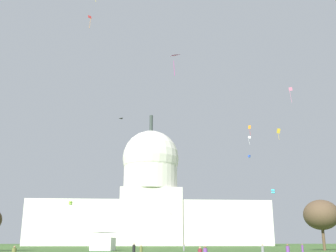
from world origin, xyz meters
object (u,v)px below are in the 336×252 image
at_px(kite_white_high, 249,138).
at_px(person_purple_back_right, 288,252).
at_px(kite_magenta_mid, 174,58).
at_px(person_purple_mid_center, 303,249).
at_px(person_grey_deep_crowd, 184,248).
at_px(person_grey_front_right, 263,250).
at_px(kite_red_high, 90,18).
at_px(person_black_mid_right, 134,250).
at_px(kite_blue_mid, 249,156).
at_px(capitol_building, 150,203).
at_px(kite_orange_high, 250,128).
at_px(event_tent, 103,236).
at_px(person_olive_lawn_far_left, 141,251).
at_px(kite_gold_mid, 279,132).
at_px(kite_pink_high, 291,91).
at_px(kite_black_high, 122,120).
at_px(tree_east_far, 321,215).
at_px(kite_cyan_low, 273,191).
at_px(kite_lime_low, 71,203).

bearing_deg(kite_white_high, person_purple_back_right, -46.57).
bearing_deg(kite_magenta_mid, person_purple_back_right, -32.29).
xyz_separation_m(person_purple_mid_center, person_grey_deep_crowd, (-18.08, 21.67, -0.02)).
xyz_separation_m(person_grey_front_right, kite_red_high, (-32.53, 34.16, 58.49)).
xyz_separation_m(person_black_mid_right, kite_blue_mid, (43.99, 89.33, 32.96)).
distance_m(capitol_building, kite_orange_high, 80.65).
xyz_separation_m(person_purple_mid_center, kite_white_high, (8.24, 55.53, 34.15)).
xyz_separation_m(person_grey_deep_crowd, kite_white_high, (26.32, 33.86, 34.17)).
height_order(person_black_mid_right, kite_orange_high, kite_orange_high).
relative_size(event_tent, kite_magenta_mid, 1.95).
xyz_separation_m(person_olive_lawn_far_left, kite_magenta_mid, (5.46, 4.80, 33.87)).
height_order(kite_red_high, kite_blue_mid, kite_red_high).
relative_size(person_purple_mid_center, kite_blue_mid, 1.51).
distance_m(person_purple_back_right, kite_red_high, 82.40).
bearing_deg(kite_orange_high, kite_red_high, 121.67).
distance_m(person_grey_deep_crowd, kite_magenta_mid, 42.31).
xyz_separation_m(kite_gold_mid, kite_white_high, (0.65, 28.44, 5.49)).
distance_m(event_tent, kite_white_high, 61.67).
height_order(person_olive_lawn_far_left, person_purple_back_right, person_purple_back_right).
distance_m(kite_orange_high, kite_blue_mid, 12.85).
xyz_separation_m(person_grey_front_right, kite_pink_high, (21.32, 34.99, 39.94)).
relative_size(person_olive_lawn_far_left, kite_black_high, 0.83).
xyz_separation_m(kite_pink_high, kite_magenta_mid, (-34.34, -30.13, -6.14)).
distance_m(tree_east_far, kite_blue_mid, 60.12).
distance_m(capitol_building, person_olive_lawn_far_left, 149.87).
relative_size(capitol_building, kite_magenta_mid, 32.44).
height_order(person_grey_deep_crowd, kite_cyan_low, kite_cyan_low).
distance_m(person_purple_mid_center, person_purple_back_right, 26.00).
bearing_deg(person_purple_mid_center, kite_lime_low, -77.85).
height_order(kite_lime_low, kite_blue_mid, kite_blue_mid).
relative_size(person_black_mid_right, person_purple_mid_center, 1.07).
relative_size(kite_red_high, kite_white_high, 1.30).
bearing_deg(kite_magenta_mid, person_olive_lawn_far_left, -110.30).
height_order(kite_black_high, kite_red_high, kite_red_high).
height_order(event_tent, kite_lime_low, kite_lime_low).
xyz_separation_m(tree_east_far, kite_gold_mid, (-8.01, 2.41, 21.23)).
bearing_deg(kite_orange_high, person_grey_deep_crowd, 140.38).
relative_size(person_purple_back_right, kite_blue_mid, 1.58).
xyz_separation_m(capitol_building, event_tent, (-15.35, -113.19, -18.22)).
height_order(kite_lime_low, kite_gold_mid, kite_gold_mid).
xyz_separation_m(event_tent, kite_black_high, (1.51, 53.54, 44.31)).
bearing_deg(event_tent, kite_pink_high, 7.98).
distance_m(person_olive_lawn_far_left, kite_cyan_low, 76.81).
bearing_deg(person_grey_deep_crowd, person_black_mid_right, 15.19).
xyz_separation_m(kite_black_high, kite_orange_high, (47.53, -10.49, -4.89)).
xyz_separation_m(kite_lime_low, kite_cyan_low, (67.98, -35.70, 0.92)).
distance_m(capitol_building, person_purple_mid_center, 143.13).
height_order(tree_east_far, kite_cyan_low, kite_cyan_low).
height_order(tree_east_far, kite_gold_mid, kite_gold_mid).
bearing_deg(kite_gold_mid, kite_white_high, -41.12).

